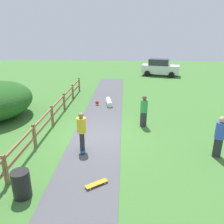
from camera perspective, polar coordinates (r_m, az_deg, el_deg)
The scene contains 10 objects.
ground_plane at distance 11.24m, azimuth -3.88°, elevation -6.00°, with size 60.00×60.00×0.00m, color #427533.
asphalt_path at distance 11.24m, azimuth -3.88°, elevation -5.95°, with size 2.40×28.00×0.02m, color #515156.
wooden_fence at distance 11.57m, azimuth -16.86°, elevation -2.47°, with size 0.12×18.12×1.10m.
trash_bin at distance 7.78m, azimuth -22.00°, elevation -16.62°, with size 0.56×0.56×0.90m, color black.
skater_riding at distance 9.54m, azimuth -7.72°, elevation -4.54°, with size 0.45×0.82×1.73m.
skater_fallen at distance 15.77m, azimuth -1.03°, elevation 2.52°, with size 1.25×1.47×0.36m.
skateboard_loose at distance 7.89m, azimuth -3.95°, elevation -17.67°, with size 0.77×0.63×0.08m.
bystander_green at distance 12.07m, azimuth 8.09°, elevation 0.60°, with size 0.54×0.54×1.73m.
bystander_blue at distance 10.02m, azimuth 25.63°, elevation -5.28°, with size 0.50×0.50×1.75m.
parked_car_white at distance 26.99m, azimuth 12.07°, elevation 11.01°, with size 4.50×2.79×1.92m.
Camera 1 is at (1.30, -10.04, 4.88)m, focal length 36.04 mm.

